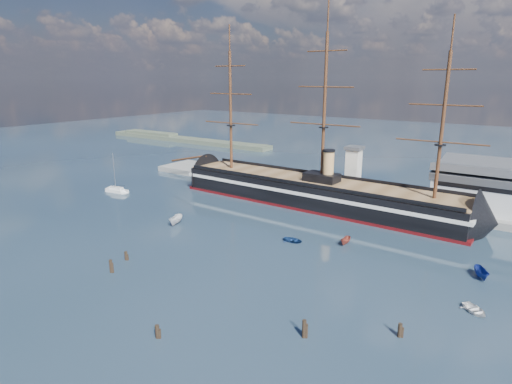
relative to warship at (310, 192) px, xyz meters
The scene contains 16 objects.
ground 21.07m from the warship, 75.30° to the right, with size 600.00×600.00×0.00m, color #1B2D3C.
quay 22.47m from the warship, 46.38° to the left, with size 180.00×18.00×2.00m, color slate.
quay_tower 16.42m from the warship, 57.61° to the left, with size 5.00×5.00×15.00m.
shoreline 153.57m from the warship, 150.76° to the left, with size 120.00×10.00×4.00m.
warship is the anchor object (origin of this frame).
sailboat 65.24m from the warship, 157.56° to the right, with size 8.68×3.52×13.50m.
motorboat_a 42.18m from the warship, 118.73° to the right, with size 7.10×2.60×2.84m, color silver.
motorboat_b 32.34m from the warship, 69.01° to the right, with size 3.01×1.20×1.40m, color navy.
motorboat_c 33.20m from the warship, 47.29° to the right, with size 4.99×1.83×2.00m, color #99392C.
motorboat_e 65.79m from the warship, 37.57° to the right, with size 3.05×1.22×1.42m, color white.
motorboat_f 57.10m from the warship, 26.49° to the right, with size 6.07×2.22×2.43m, color navy.
piling_near_left 65.81m from the warship, 98.74° to the right, with size 0.64×0.64×3.42m, color black.
piling_near_mid 76.46m from the warship, 79.18° to the right, with size 0.64×0.64×2.82m, color black.
piling_near_right 70.32m from the warship, 62.68° to the right, with size 0.64×0.64×3.60m, color black.
piling_far_right 69.77m from the warship, 50.91° to the right, with size 0.64×0.64×2.93m, color black.
piling_extra 60.70m from the warship, 101.88° to the right, with size 0.64×0.64×2.65m, color black.
Camera 1 is at (53.25, -52.56, 37.63)m, focal length 30.00 mm.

